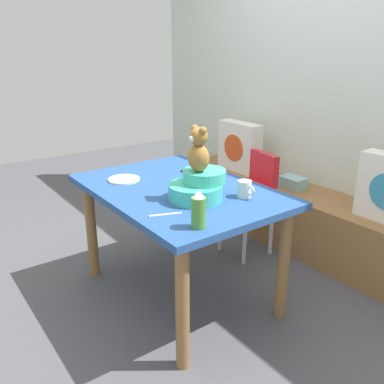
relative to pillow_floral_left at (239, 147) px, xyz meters
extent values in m
plane|color=#4C4C51|center=(0.75, -1.18, -0.68)|extent=(8.00, 8.00, 0.00)
cube|color=silver|center=(0.75, 0.29, 0.62)|extent=(4.40, 0.10, 2.60)
cube|color=olive|center=(0.75, 0.02, -0.45)|extent=(2.60, 0.44, 0.46)
cube|color=white|center=(0.00, 0.00, 0.00)|extent=(0.44, 0.14, 0.44)
cylinder|color=#D84C1E|center=(0.00, -0.07, 0.00)|extent=(0.24, 0.01, 0.24)
cube|color=#86B9BE|center=(0.62, 0.02, -0.18)|extent=(0.20, 0.14, 0.09)
cube|color=#264C8C|center=(0.75, -1.18, 0.04)|extent=(1.28, 0.89, 0.04)
cylinder|color=olive|center=(0.20, -1.53, -0.33)|extent=(0.07, 0.07, 0.70)
cylinder|color=olive|center=(1.30, -1.53, -0.33)|extent=(0.07, 0.07, 0.70)
cylinder|color=olive|center=(0.20, -0.82, -0.33)|extent=(0.07, 0.07, 0.70)
cylinder|color=olive|center=(1.30, -0.82, -0.33)|extent=(0.07, 0.07, 0.70)
cylinder|color=red|center=(0.57, -0.43, -0.17)|extent=(0.34, 0.34, 0.10)
cube|color=red|center=(0.59, -0.29, -0.01)|extent=(0.30, 0.10, 0.24)
cube|color=white|center=(0.54, -0.61, -0.10)|extent=(0.33, 0.25, 0.02)
cylinder|color=silver|center=(0.43, -0.57, -0.45)|extent=(0.03, 0.03, 0.46)
cylinder|color=silver|center=(0.71, -0.57, -0.45)|extent=(0.03, 0.03, 0.46)
cylinder|color=silver|center=(0.43, -0.29, -0.45)|extent=(0.03, 0.03, 0.46)
cylinder|color=silver|center=(0.71, -0.29, -0.45)|extent=(0.03, 0.03, 0.46)
cylinder|color=#3DBBA2|center=(0.97, -1.22, 0.10)|extent=(0.30, 0.30, 0.09)
cylinder|color=#3DBBA2|center=(0.97, -1.16, 0.18)|extent=(0.24, 0.24, 0.07)
ellipsoid|color=olive|center=(0.97, -1.20, 0.29)|extent=(0.13, 0.11, 0.15)
sphere|color=olive|center=(0.97, -1.20, 0.41)|extent=(0.10, 0.10, 0.10)
sphere|color=beige|center=(0.97, -1.24, 0.40)|extent=(0.04, 0.04, 0.04)
sphere|color=olive|center=(0.94, -1.20, 0.45)|extent=(0.04, 0.04, 0.04)
sphere|color=olive|center=(1.01, -1.20, 0.45)|extent=(0.04, 0.04, 0.04)
cylinder|color=#4C8C33|center=(1.28, -1.42, 0.13)|extent=(0.07, 0.07, 0.15)
cone|color=white|center=(1.28, -1.42, 0.23)|extent=(0.06, 0.06, 0.03)
cylinder|color=silver|center=(1.10, -0.97, 0.11)|extent=(0.08, 0.08, 0.09)
torus|color=silver|center=(1.15, -0.97, 0.11)|extent=(0.06, 0.01, 0.06)
cylinder|color=white|center=(0.43, -1.38, 0.07)|extent=(0.20, 0.20, 0.01)
cube|color=black|center=(0.49, -0.90, 0.06)|extent=(0.13, 0.16, 0.01)
cube|color=silver|center=(1.06, -1.47, 0.06)|extent=(0.07, 0.16, 0.01)
camera|label=1|loc=(2.69, -2.49, 0.87)|focal=38.47mm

